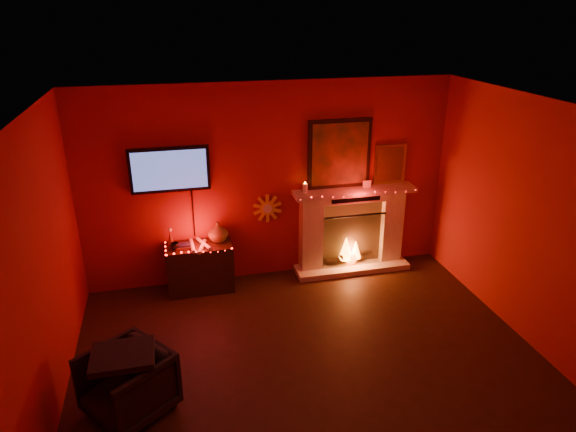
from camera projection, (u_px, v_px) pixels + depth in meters
name	position (u px, v px, depth m)	size (l,w,h in m)	color
room	(326.00, 270.00, 4.63)	(5.00, 5.00, 5.00)	black
fireplace	(351.00, 222.00, 7.27)	(1.72, 0.40, 2.18)	beige
tv	(170.00, 170.00, 6.45)	(1.00, 0.07, 1.24)	black
sunburst_clock	(267.00, 208.00, 6.99)	(0.40, 0.03, 0.40)	gold
console_table	(201.00, 264.00, 6.82)	(0.86, 0.52, 0.93)	black
armchair	(128.00, 384.00, 4.74)	(0.69, 0.71, 0.65)	black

